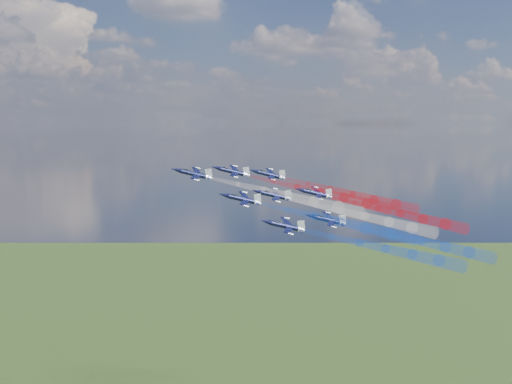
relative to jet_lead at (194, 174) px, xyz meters
name	(u,v)px	position (x,y,z in m)	size (l,w,h in m)	color
jet_lead	(194,174)	(0.00, 0.00, 0.00)	(9.81, 12.27, 3.27)	black
trail_lead	(289,196)	(27.08, -4.35, -6.77)	(4.09, 45.66, 4.09)	white
jet_inner_left	(242,199)	(10.85, -12.03, -6.15)	(9.81, 12.27, 3.27)	black
trail_inner_left	(340,222)	(37.93, -16.38, -12.91)	(4.09, 45.66, 4.09)	blue
jet_inner_right	(232,171)	(13.30, 7.97, -0.19)	(9.81, 12.27, 3.27)	black
trail_inner_right	(321,192)	(40.38, 3.61, -6.96)	(4.09, 45.66, 4.09)	red
jet_outer_left	(285,226)	(19.41, -22.82, -12.20)	(9.81, 12.27, 3.27)	black
trail_outer_left	(386,249)	(46.49, -27.18, -18.97)	(4.09, 45.66, 4.09)	blue
jet_center_third	(273,195)	(22.37, -4.12, -6.31)	(9.81, 12.27, 3.27)	black
trail_center_third	(365,216)	(49.44, -8.48, -13.08)	(4.09, 45.66, 4.09)	white
jet_outer_right	(269,174)	(26.78, 13.89, -1.84)	(9.81, 12.27, 3.27)	black
trail_outer_right	(352,194)	(53.86, 9.53, -8.61)	(4.09, 45.66, 4.09)	red
jet_rear_left	(327,220)	(34.42, -15.47, -12.34)	(9.81, 12.27, 3.27)	black
trail_rear_left	(421,241)	(61.50, -19.83, -19.11)	(4.09, 45.66, 4.09)	blue
jet_rear_right	(315,193)	(38.20, 2.97, -7.04)	(9.81, 12.27, 3.27)	black
trail_rear_right	(401,213)	(65.28, -1.38, -13.80)	(4.09, 45.66, 4.09)	red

